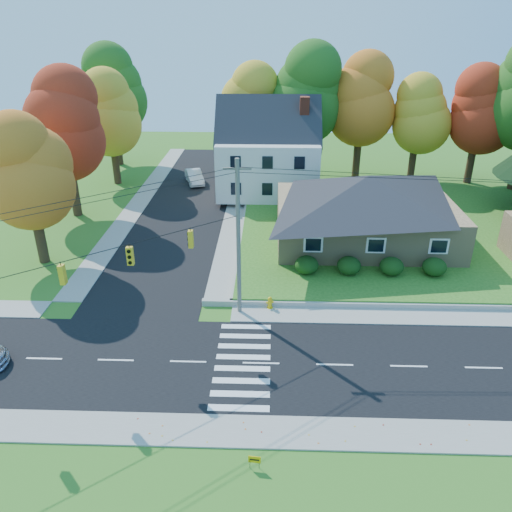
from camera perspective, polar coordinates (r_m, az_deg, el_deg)
The scene contains 22 objects.
ground at distance 27.81m, azimuth 0.58°, elevation -12.18°, with size 120.00×120.00×0.00m, color #3D7923.
road_main at distance 27.81m, azimuth 0.58°, elevation -12.16°, with size 90.00×8.00×0.02m, color black.
road_cross at distance 51.59m, azimuth -7.68°, elevation 6.17°, with size 8.00×44.00×0.02m, color black.
sidewalk_north at distance 31.88m, azimuth 0.80°, elevation -6.59°, with size 90.00×2.00×0.08m, color #9C9A90.
sidewalk_south at distance 24.04m, azimuth 0.28°, elevation -19.44°, with size 90.00×2.00×0.08m, color #9C9A90.
lawn at distance 47.80m, azimuth 17.03°, elevation 3.94°, with size 30.00×30.00×0.50m, color #3D7923.
ranch_house at distance 41.08m, azimuth 12.43°, elevation 5.45°, with size 14.60×10.60×5.40m.
colonial_house at distance 51.48m, azimuth 1.42°, elevation 11.67°, with size 10.40×8.40×9.60m.
hedge_row at distance 36.21m, azimuth 12.93°, elevation -1.10°, with size 10.70×1.70×1.27m.
traffic_infrastructure at distance 26.18m, azimuth 0.38°, elevation -1.40°, with size 38.10×10.66×10.00m.
tree_lot_0 at distance 56.68m, azimuth -0.62°, elevation 16.82°, with size 6.72×6.72×12.51m.
tree_lot_1 at distance 55.56m, azimuth 5.83°, elevation 17.88°, with size 7.84×7.84×14.60m.
tree_lot_2 at distance 57.33m, azimuth 12.01°, elevation 17.06°, with size 7.28×7.28×13.56m.
tree_lot_3 at distance 57.87m, azimuth 18.11°, elevation 15.14°, with size 6.16×6.16×11.47m.
tree_lot_4 at distance 58.74m, azimuth 24.28°, elevation 14.98°, with size 6.72×6.72×12.51m.
tree_west_0 at distance 39.44m, azimuth -24.75°, elevation 8.80°, with size 6.16×6.16×11.47m.
tree_west_1 at distance 48.43m, azimuth -21.16°, elevation 13.81°, with size 7.28×7.28×13.56m.
tree_west_2 at distance 57.45m, azimuth -16.41°, elevation 15.45°, with size 6.72×6.72×12.51m.
tree_west_3 at distance 65.41m, azimuth -16.20°, elevation 17.78°, with size 7.84×7.84×14.60m.
white_car at distance 57.25m, azimuth -7.04°, elevation 8.97°, with size 1.57×4.50×1.48m, color silver.
fire_hydrant at distance 32.24m, azimuth 1.60°, elevation -5.41°, with size 0.50×0.39×0.88m.
yard_sign at distance 22.37m, azimuth -0.18°, elevation -22.27°, with size 0.53×0.08×0.66m.
Camera 1 is at (0.46, -21.94, 17.09)m, focal length 35.00 mm.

